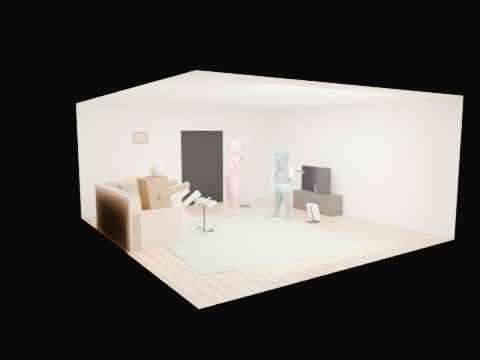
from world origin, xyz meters
name	(u,v)px	position (x,y,z in m)	size (l,w,h in m)	color
floor	(247,227)	(0.00, 0.00, 0.00)	(6.00, 6.00, 0.00)	brown
walls	(247,165)	(0.00, 0.00, 1.35)	(5.50, 6.00, 2.70)	beige
ceiling	(247,100)	(0.00, 0.00, 2.70)	(6.00, 6.00, 0.00)	white
window_blinds	(114,160)	(-2.74, 0.20, 1.55)	(2.05, 2.05, 0.00)	brown
doorway	(203,168)	(0.55, 2.99, 1.05)	(2.10, 2.10, 0.00)	black
picture_frame	(140,138)	(-1.25, 2.99, 1.90)	(0.42, 0.03, 0.32)	#3F2314
area_rug	(241,233)	(-0.41, -0.38, 0.01)	(3.22, 3.77, 0.02)	#577C4B
sofa	(131,220)	(-2.30, 0.73, 0.31)	(0.96, 2.32, 0.94)	#A67353
drummer	(165,210)	(-1.86, 0.08, 0.57)	(0.95, 0.53, 1.46)	#4D3315
drum_kit	(204,218)	(-1.00, 0.08, 0.30)	(0.38, 0.67, 0.69)	black
singer	(233,180)	(0.26, 0.97, 0.92)	(0.67, 0.44, 1.83)	#EB6680
microphone	(240,161)	(0.46, 0.97, 1.37)	(0.06, 0.06, 0.24)	black
guitarist	(282,185)	(1.11, 0.17, 0.83)	(0.81, 0.63, 1.66)	slate
guitar_held	(289,172)	(1.31, 0.17, 1.13)	(0.12, 0.60, 0.26)	white
guitar_spare	(314,212)	(1.54, -0.44, 0.25)	(0.31, 0.28, 0.86)	black
torchiere_lamp	(245,161)	(1.38, 2.09, 1.27)	(0.33, 0.33, 1.85)	black
dining_chair	(134,205)	(-1.78, 2.08, 0.36)	(0.47, 0.49, 1.00)	#D2B489
tv_cabinet	(317,202)	(2.50, 0.45, 0.25)	(0.40, 1.40, 0.50)	black
television	(316,179)	(2.45, 0.45, 0.85)	(0.06, 1.02, 0.65)	black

